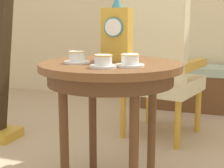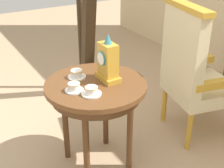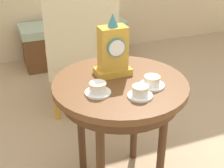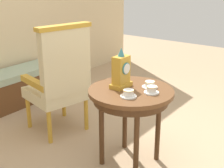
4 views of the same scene
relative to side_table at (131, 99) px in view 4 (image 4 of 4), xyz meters
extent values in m
plane|color=tan|center=(-0.04, -0.07, -0.60)|extent=(10.00, 10.00, 0.00)
cylinder|color=brown|center=(0.00, 0.00, 0.06)|extent=(0.71, 0.71, 0.03)
cylinder|color=#482B16|center=(0.00, 0.00, 0.01)|extent=(0.62, 0.62, 0.07)
cylinder|color=#482B16|center=(0.17, 0.17, -0.28)|extent=(0.04, 0.04, 0.65)
cylinder|color=#482B16|center=(-0.17, 0.17, -0.28)|extent=(0.04, 0.04, 0.65)
cylinder|color=#482B16|center=(-0.17, -0.17, -0.28)|extent=(0.04, 0.04, 0.65)
cylinder|color=#482B16|center=(0.17, -0.17, -0.28)|extent=(0.04, 0.04, 0.65)
cylinder|color=white|center=(-0.15, -0.07, 0.09)|extent=(0.13, 0.13, 0.01)
cylinder|color=white|center=(-0.15, -0.07, 0.12)|extent=(0.08, 0.08, 0.05)
torus|color=gold|center=(-0.15, -0.07, 0.14)|extent=(0.09, 0.09, 0.00)
cylinder|color=white|center=(0.03, -0.17, 0.09)|extent=(0.12, 0.12, 0.01)
cylinder|color=white|center=(0.03, -0.17, 0.11)|extent=(0.08, 0.08, 0.05)
torus|color=gold|center=(0.03, -0.17, 0.13)|extent=(0.08, 0.08, 0.00)
cylinder|color=white|center=(0.13, -0.10, 0.09)|extent=(0.13, 0.13, 0.01)
cylinder|color=white|center=(0.13, -0.10, 0.11)|extent=(0.08, 0.08, 0.05)
torus|color=gold|center=(0.13, -0.10, 0.13)|extent=(0.08, 0.08, 0.00)
cube|color=gold|center=(0.00, 0.10, 0.10)|extent=(0.19, 0.11, 0.04)
cube|color=gold|center=(0.00, 0.10, 0.23)|extent=(0.14, 0.09, 0.23)
cylinder|color=teal|center=(0.00, 0.05, 0.25)|extent=(0.10, 0.01, 0.10)
cylinder|color=white|center=(0.00, 0.04, 0.25)|extent=(0.08, 0.00, 0.08)
cone|color=teal|center=(0.00, 0.10, 0.38)|extent=(0.06, 0.06, 0.07)
cube|color=beige|center=(0.07, 0.97, -0.20)|extent=(0.62, 0.62, 0.11)
cube|color=beige|center=(0.02, 0.76, 0.18)|extent=(0.53, 0.20, 0.64)
cube|color=gold|center=(0.02, 0.76, 0.52)|extent=(0.57, 0.22, 0.04)
cube|color=gold|center=(0.29, 0.92, -0.03)|extent=(0.17, 0.47, 0.06)
cube|color=gold|center=(-0.16, 1.02, -0.03)|extent=(0.17, 0.47, 0.06)
cylinder|color=gold|center=(0.33, 1.14, -0.43)|extent=(0.04, 0.04, 0.35)
cylinder|color=gold|center=(-0.10, 1.24, -0.43)|extent=(0.04, 0.04, 0.35)
cylinder|color=gold|center=(0.23, 0.71, -0.43)|extent=(0.04, 0.04, 0.35)
cylinder|color=gold|center=(-0.19, 0.81, -0.43)|extent=(0.04, 0.04, 0.35)
cube|color=#9EB299|center=(0.24, 1.88, -0.20)|extent=(1.11, 0.40, 0.08)
cube|color=brown|center=(0.24, 1.88, -0.42)|extent=(1.06, 0.38, 0.36)
camera|label=1|loc=(0.56, -1.52, 0.28)|focal=53.33mm
camera|label=2|loc=(1.71, -0.90, 1.05)|focal=50.72mm
camera|label=3|loc=(-0.57, -1.36, 0.85)|focal=51.78mm
camera|label=4|loc=(-2.03, -1.32, 0.99)|focal=50.53mm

